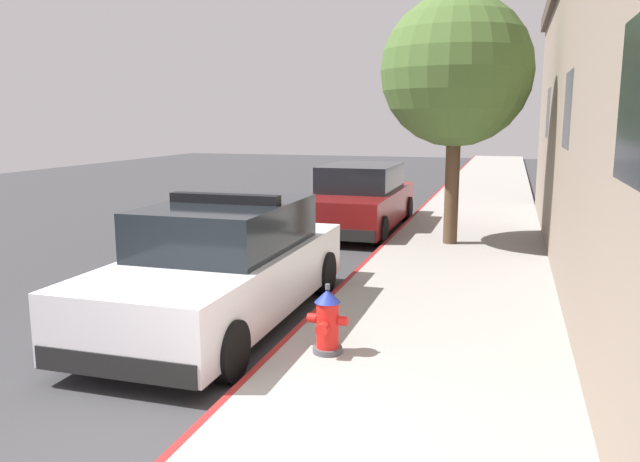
# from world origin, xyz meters

# --- Properties ---
(ground_plane) EXTENTS (33.86, 60.00, 0.20)m
(ground_plane) POSITION_xyz_m (-4.48, 10.00, -0.10)
(ground_plane) COLOR #353538
(sidewalk_pavement) EXTENTS (3.05, 60.00, 0.15)m
(sidewalk_pavement) POSITION_xyz_m (1.52, 10.00, 0.08)
(sidewalk_pavement) COLOR gray
(sidewalk_pavement) RESTS_ON ground
(curb_painted_edge) EXTENTS (0.08, 60.00, 0.15)m
(curb_painted_edge) POSITION_xyz_m (-0.04, 10.00, 0.08)
(curb_painted_edge) COLOR maroon
(curb_painted_edge) RESTS_ON ground
(police_cruiser) EXTENTS (1.94, 4.84, 1.68)m
(police_cruiser) POSITION_xyz_m (-1.19, 3.29, 0.74)
(police_cruiser) COLOR white
(police_cruiser) RESTS_ON ground
(parked_car_silver_ahead) EXTENTS (1.94, 4.84, 1.56)m
(parked_car_silver_ahead) POSITION_xyz_m (-1.07, 10.50, 0.74)
(parked_car_silver_ahead) COLOR maroon
(parked_car_silver_ahead) RESTS_ON ground
(fire_hydrant) EXTENTS (0.44, 0.40, 0.76)m
(fire_hydrant) POSITION_xyz_m (0.53, 2.20, 0.50)
(fire_hydrant) COLOR #4C4C51
(fire_hydrant) RESTS_ON sidewalk_pavement
(street_tree) EXTENTS (2.91, 2.91, 4.84)m
(street_tree) POSITION_xyz_m (1.22, 8.71, 3.52)
(street_tree) COLOR brown
(street_tree) RESTS_ON sidewalk_pavement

